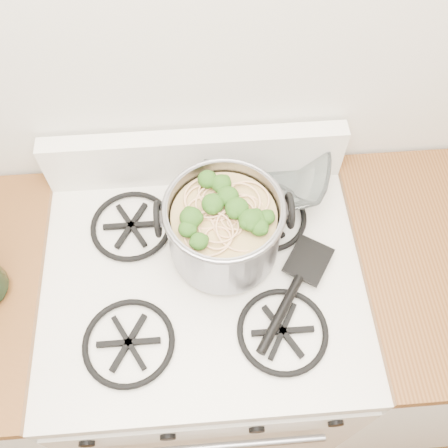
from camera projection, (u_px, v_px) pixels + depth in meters
gas_range at (208, 340)px, 1.58m from camera, size 0.76×0.66×0.92m
counter_left at (45, 349)px, 1.54m from camera, size 0.25×0.65×0.92m
stock_pot at (224, 228)px, 1.13m from camera, size 0.30×0.27×0.18m
spatula at (309, 259)px, 1.17m from camera, size 0.41×0.42×0.02m
glass_bowl at (266, 170)px, 1.30m from camera, size 0.15×0.15×0.03m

